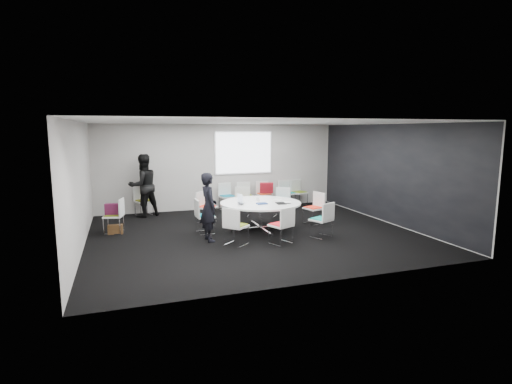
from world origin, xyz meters
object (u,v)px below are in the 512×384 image
object	(u,v)px
chair_back_a	(227,202)
chair_back_e	(299,197)
person_main	(209,207)
chair_back_d	(287,198)
chair_ring_h	(321,226)
laptop	(242,203)
chair_ring_e	(205,223)
cup	(258,199)
brown_bag	(115,229)
chair_ring_d	(207,213)
chair_ring_f	(236,233)
chair_ring_c	(241,208)
maroon_bag	(113,209)
conference_table	(261,210)
person_back	(143,186)
chair_back_b	(245,201)
chair_person_back	(144,206)
chair_ring_g	(281,232)
chair_spare_left	(115,222)
chair_back_c	(264,199)
chair_ring_b	(281,208)
chair_ring_a	(314,214)

from	to	relation	value
chair_back_a	chair_back_e	distance (m)	2.60
person_main	chair_back_d	bearing A→B (deg)	-51.17
chair_ring_h	laptop	xyz separation A→B (m)	(-1.67, 1.16, 0.47)
chair_ring_e	cup	size ratio (longest dim) A/B	9.78
laptop	brown_bag	size ratio (longest dim) A/B	0.91
chair_ring_d	chair_ring_f	size ratio (longest dim) A/B	1.00
chair_ring_f	chair_back_e	world-z (taller)	same
chair_ring_c	chair_back_a	bearing A→B (deg)	-57.06
maroon_bag	person_main	bearing A→B (deg)	-34.80
chair_ring_d	maroon_bag	size ratio (longest dim) A/B	2.20
conference_table	maroon_bag	world-z (taller)	maroon_bag
chair_ring_h	person_back	bearing A→B (deg)	110.59
chair_back_b	laptop	world-z (taller)	chair_back_b
chair_back_a	chair_person_back	bearing A→B (deg)	-12.53
chair_ring_d	person_back	xyz separation A→B (m)	(-1.63, 1.42, 0.67)
chair_back_d	laptop	distance (m)	3.80
chair_back_b	person_main	bearing A→B (deg)	63.14
chair_ring_g	person_back	size ratio (longest dim) A/B	0.46
chair_back_b	chair_back_e	distance (m)	1.99
chair_ring_c	chair_spare_left	world-z (taller)	same
chair_back_b	chair_person_back	world-z (taller)	same
chair_back_a	chair_back_c	world-z (taller)	same
chair_ring_f	laptop	distance (m)	1.31
chair_back_a	chair_spare_left	bearing A→B (deg)	16.82
brown_bag	person_back	bearing A→B (deg)	66.89
chair_spare_left	chair_ring_g	bearing A→B (deg)	-107.90
chair_spare_left	maroon_bag	xyz separation A→B (m)	(-0.02, 0.00, 0.34)
chair_ring_e	maroon_bag	world-z (taller)	chair_ring_e
laptop	brown_bag	distance (m)	3.28
maroon_bag	chair_spare_left	bearing A→B (deg)	-14.40
chair_back_c	chair_back_e	distance (m)	1.30
chair_ring_d	chair_person_back	bearing A→B (deg)	-88.54
chair_ring_g	brown_bag	distance (m)	4.24
chair_back_a	chair_ring_f	bearing A→B (deg)	65.85
chair_back_c	person_back	xyz separation A→B (m)	(-3.94, -0.17, 0.67)
chair_ring_b	chair_back_a	world-z (taller)	same
chair_ring_d	chair_back_c	bearing A→B (deg)	169.95
maroon_bag	brown_bag	size ratio (longest dim) A/B	1.11
chair_ring_d	chair_spare_left	distance (m)	2.49
conference_table	chair_ring_b	world-z (taller)	chair_ring_b
chair_ring_a	brown_bag	xyz separation A→B (m)	(-5.27, 0.61, -0.16)
chair_back_a	person_main	size ratio (longest dim) A/B	0.54
chair_back_e	maroon_bag	world-z (taller)	chair_back_e
chair_back_e	chair_back_d	bearing A→B (deg)	-12.18
conference_table	person_main	size ratio (longest dim) A/B	1.30
chair_spare_left	person_main	distance (m)	2.66
chair_back_b	laptop	xyz separation A→B (m)	(-0.95, -2.88, 0.47)
chair_ring_d	person_back	size ratio (longest dim) A/B	0.46
chair_ring_a	cup	world-z (taller)	chair_ring_a
chair_back_c	chair_back_e	size ratio (longest dim) A/B	1.00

